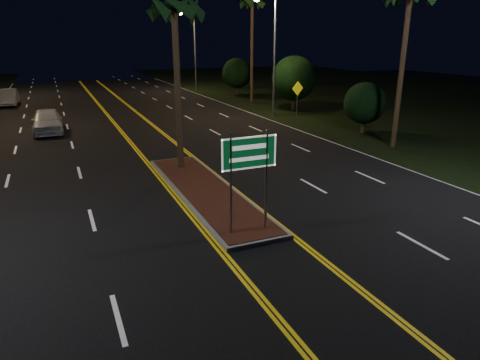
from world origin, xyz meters
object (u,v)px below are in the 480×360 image
palm_median (174,6)px  palm_right_far (252,2)px  highway_sign (249,162)px  shrub_far (237,73)px  streetlight_right_mid (270,43)px  shrub_mid (294,78)px  median_island (205,191)px  streetlight_right_far (192,41)px  warning_sign (297,93)px  shrub_near (365,103)px  car_near (47,119)px  car_far (8,96)px

palm_median → palm_right_far: bearing=56.7°
highway_sign → shrub_far: shrub_far is taller
streetlight_right_mid → shrub_mid: size_ratio=1.95×
median_island → streetlight_right_far: bearing=73.1°
highway_sign → warning_sign: highway_sign is taller
streetlight_right_far → shrub_near: (2.89, -28.00, -3.71)m
palm_median → car_near: palm_median is taller
shrub_mid → streetlight_right_mid: bearing=-149.4°
palm_right_far → car_near: size_ratio=1.87×
shrub_far → car_far: bearing=177.0°
shrub_near → median_island: bearing=-152.6°
warning_sign → highway_sign: bearing=-137.3°
streetlight_right_mid → car_near: streetlight_right_mid is taller
streetlight_right_far → highway_sign: bearing=-105.1°
shrub_far → car_near: 23.89m
streetlight_right_mid → car_far: streetlight_right_mid is taller
car_far → warning_sign: (22.02, -15.52, 0.93)m
palm_median → shrub_near: palm_median is taller
streetlight_right_far → shrub_far: streetlight_right_far is taller
median_island → streetlight_right_mid: (10.61, 15.00, 5.57)m
median_island → streetlight_right_mid: streetlight_right_mid is taller
streetlight_right_far → car_near: 26.02m
highway_sign → car_near: highway_sign is taller
shrub_near → shrub_far: (0.30, 22.00, 0.39)m
highway_sign → streetlight_right_mid: 22.18m
shrub_far → palm_right_far: bearing=-99.5°
palm_median → palm_right_far: (12.80, 19.50, 1.87)m
palm_median → shrub_mid: palm_median is taller
palm_median → car_far: size_ratio=1.60×
palm_right_far → shrub_near: palm_right_far is taller
shrub_near → car_near: shrub_near is taller
median_island → car_far: size_ratio=1.97×
highway_sign → car_near: bearing=106.4°
median_island → shrub_far: bearing=64.6°
streetlight_right_far → palm_right_far: bearing=-79.7°
streetlight_right_mid → shrub_near: streetlight_right_mid is taller
palm_median → palm_right_far: size_ratio=0.81×
car_far → median_island: bearing=-72.4°
streetlight_right_mid → highway_sign: bearing=-118.9°
car_far → warning_sign: size_ratio=1.90×
palm_right_far → car_far: palm_right_far is taller
shrub_mid → shrub_far: size_ratio=1.17×
shrub_mid → shrub_far: (-0.20, 12.00, -0.39)m
palm_median → shrub_near: (13.50, 3.50, -5.33)m
shrub_mid → highway_sign: bearing=-123.4°
shrub_far → car_near: (-19.53, -13.69, -1.42)m
streetlight_right_mid → shrub_mid: bearing=30.6°
warning_sign → shrub_mid: bearing=54.1°
streetlight_right_far → shrub_near: bearing=-84.1°
shrub_near → shrub_mid: (0.50, 10.00, 0.78)m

